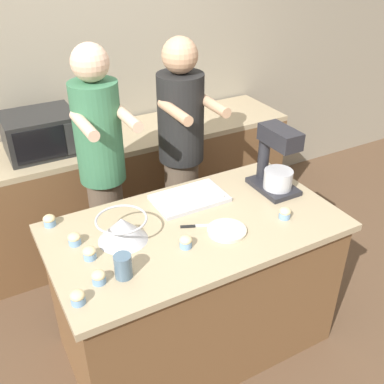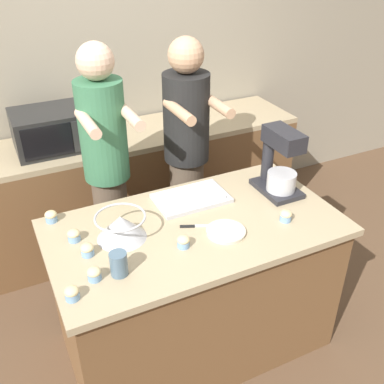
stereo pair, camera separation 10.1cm
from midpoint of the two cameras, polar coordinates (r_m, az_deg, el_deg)
name	(u,v)px [view 1 (the left image)]	position (r m, az deg, el deg)	size (l,w,h in m)	color
ground_plane	(195,339)	(3.00, -0.60, -18.21)	(16.00, 16.00, 0.00)	brown
back_wall	(91,66)	(3.58, -13.48, 15.33)	(10.00, 0.06, 2.70)	gray
island_counter	(196,287)	(2.68, -0.65, -11.95)	(1.56, 0.85, 0.89)	brown
back_counter	(118,189)	(3.61, -10.13, 0.33)	(2.80, 0.60, 0.91)	brown
person_left	(103,174)	(2.84, -12.22, 2.23)	(0.30, 0.48, 1.73)	brown
person_right	(182,158)	(3.02, -2.29, 4.38)	(0.32, 0.49, 1.70)	brown
stand_mixer	(276,163)	(2.66, 9.53, 3.63)	(0.20, 0.30, 0.40)	#232328
mixing_bowl	(122,228)	(2.28, -10.12, -4.58)	(0.26, 0.26, 0.13)	#BCBCC1
baking_tray	(189,197)	(2.59, -1.44, -0.70)	(0.42, 0.27, 0.04)	#BCBCC1
microwave_oven	(40,133)	(3.25, -19.56, 7.06)	(0.47, 0.40, 0.27)	black
drinking_glass	(123,266)	(2.07, -10.15, -9.28)	(0.08, 0.08, 0.12)	slate
small_plate	(227,231)	(2.34, 3.20, -4.93)	(0.21, 0.21, 0.02)	beige
knife	(198,226)	(2.38, -0.47, -4.31)	(0.21, 0.10, 0.01)	#BCBCC1
cupcake_0	(186,242)	(2.22, -2.11, -6.35)	(0.06, 0.06, 0.06)	#759EC6
cupcake_1	(74,239)	(2.33, -15.92, -5.77)	(0.06, 0.06, 0.06)	#759EC6
cupcake_2	(49,220)	(2.50, -18.77, -3.45)	(0.06, 0.06, 0.06)	#759EC6
cupcake_3	(99,277)	(2.08, -13.15, -10.50)	(0.06, 0.06, 0.06)	#759EC6
cupcake_4	(285,213)	(2.47, 10.57, -2.66)	(0.06, 0.06, 0.06)	#759EC6
cupcake_5	(90,253)	(2.22, -14.15, -7.58)	(0.06, 0.06, 0.06)	#759EC6
cupcake_6	(78,297)	(2.00, -15.75, -12.78)	(0.06, 0.06, 0.06)	#759EC6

